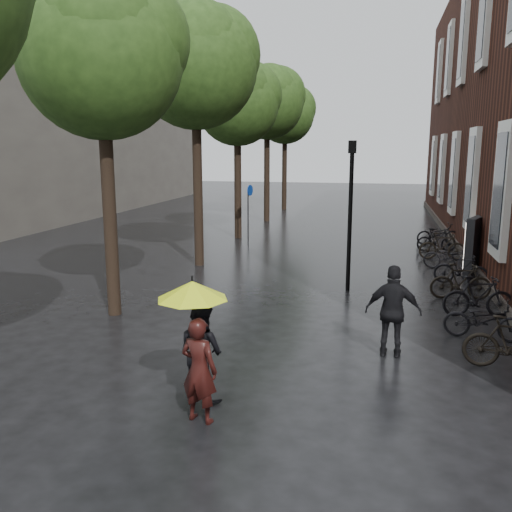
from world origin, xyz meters
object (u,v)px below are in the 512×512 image
(parked_bicycles, at_px, (457,267))
(lamp_post, at_px, (351,201))
(person_burgundy, at_px, (199,370))
(person_black, at_px, (201,352))
(pedestrian_walking, at_px, (393,311))
(ad_lightbox, at_px, (474,246))

(parked_bicycles, height_order, lamp_post, lamp_post)
(person_burgundy, xyz_separation_m, person_black, (-0.20, 0.71, 0.00))
(person_black, height_order, pedestrian_walking, pedestrian_walking)
(lamp_post, bearing_deg, person_black, -104.24)
(person_burgundy, relative_size, pedestrian_walking, 0.88)
(person_black, xyz_separation_m, lamp_post, (1.94, 7.63, 1.79))
(person_burgundy, bearing_deg, parked_bicycles, -103.17)
(pedestrian_walking, xyz_separation_m, lamp_post, (-1.16, 4.99, 1.68))
(ad_lightbox, distance_m, lamp_post, 5.02)
(person_black, relative_size, parked_bicycles, 0.11)
(parked_bicycles, bearing_deg, pedestrian_walking, -107.21)
(pedestrian_walking, distance_m, ad_lightbox, 8.21)
(person_black, xyz_separation_m, parked_bicycles, (5.16, 9.28, -0.34))
(person_black, height_order, ad_lightbox, ad_lightbox)
(person_black, bearing_deg, ad_lightbox, -91.07)
(lamp_post, bearing_deg, person_burgundy, -101.73)
(person_burgundy, relative_size, ad_lightbox, 0.86)
(person_black, xyz_separation_m, ad_lightbox, (5.78, 10.41, 0.14))
(person_burgundy, distance_m, person_black, 0.74)
(pedestrian_walking, relative_size, ad_lightbox, 0.97)
(parked_bicycles, bearing_deg, person_burgundy, -116.37)
(parked_bicycles, relative_size, ad_lightbox, 7.59)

